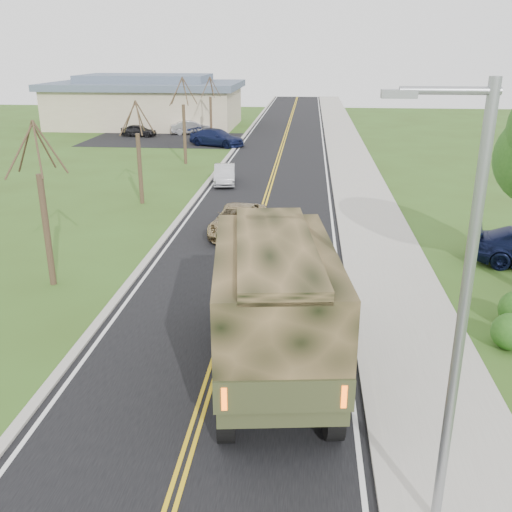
# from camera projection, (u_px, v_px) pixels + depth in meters

# --- Properties ---
(ground) EXTENTS (160.00, 160.00, 0.00)m
(ground) POSITION_uv_depth(u_px,v_px,m) (177.00, 487.00, 11.54)
(ground) COLOR #334B19
(ground) RESTS_ON ground
(road) EXTENTS (8.00, 120.00, 0.01)m
(road) POSITION_uv_depth(u_px,v_px,m) (280.00, 152.00, 48.95)
(road) COLOR black
(road) RESTS_ON ground
(curb_right) EXTENTS (0.30, 120.00, 0.12)m
(curb_right) POSITION_uv_depth(u_px,v_px,m) (329.00, 152.00, 48.57)
(curb_right) COLOR #9E998E
(curb_right) RESTS_ON ground
(sidewalk_right) EXTENTS (3.20, 120.00, 0.10)m
(sidewalk_right) POSITION_uv_depth(u_px,v_px,m) (350.00, 152.00, 48.43)
(sidewalk_right) COLOR #9E998E
(sidewalk_right) RESTS_ON ground
(curb_left) EXTENTS (0.30, 120.00, 0.10)m
(curb_left) POSITION_uv_depth(u_px,v_px,m) (233.00, 151.00, 49.30)
(curb_left) COLOR #9E998E
(curb_left) RESTS_ON ground
(street_light) EXTENTS (1.65, 0.22, 8.00)m
(street_light) POSITION_uv_depth(u_px,v_px,m) (457.00, 309.00, 9.13)
(street_light) COLOR gray
(street_light) RESTS_ON ground
(bare_tree_a) EXTENTS (1.93, 2.26, 6.08)m
(bare_tree_a) POSITION_uv_depth(u_px,v_px,m) (45.00, 217.00, 20.60)
(bare_tree_a) COLOR #38281C
(bare_tree_a) RESTS_ON ground
(bare_tree_b) EXTENTS (1.83, 2.14, 5.73)m
(bare_tree_b) POSITION_uv_depth(u_px,v_px,m) (139.00, 160.00, 31.88)
(bare_tree_b) COLOR #38281C
(bare_tree_b) RESTS_ON ground
(bare_tree_c) EXTENTS (2.04, 2.39, 6.42)m
(bare_tree_c) POSITION_uv_depth(u_px,v_px,m) (184.00, 127.00, 43.00)
(bare_tree_c) COLOR #38281C
(bare_tree_c) RESTS_ON ground
(bare_tree_d) EXTENTS (1.88, 2.20, 5.91)m
(bare_tree_d) POSITION_uv_depth(u_px,v_px,m) (211.00, 113.00, 54.31)
(bare_tree_d) COLOR #38281C
(bare_tree_d) RESTS_ON ground
(commercial_building) EXTENTS (25.50, 21.50, 5.65)m
(commercial_building) POSITION_uv_depth(u_px,v_px,m) (147.00, 102.00, 64.37)
(commercial_building) COLOR tan
(commercial_building) RESTS_ON ground
(military_truck) EXTENTS (3.80, 8.38, 4.04)m
(military_truck) POSITION_uv_depth(u_px,v_px,m) (273.00, 295.00, 14.82)
(military_truck) COLOR black
(military_truck) RESTS_ON ground
(suv_champagne) EXTENTS (2.60, 4.94, 1.32)m
(suv_champagne) POSITION_uv_depth(u_px,v_px,m) (238.00, 220.00, 27.12)
(suv_champagne) COLOR #907B51
(suv_champagne) RESTS_ON ground
(sedan_silver) EXTENTS (1.79, 3.90, 1.24)m
(sedan_silver) POSITION_uv_depth(u_px,v_px,m) (225.00, 174.00, 37.21)
(sedan_silver) COLOR #BCBCC1
(sedan_silver) RESTS_ON ground
(lot_car_dark) EXTENTS (3.70, 1.82, 1.21)m
(lot_car_dark) POSITION_uv_depth(u_px,v_px,m) (139.00, 131.00, 57.29)
(lot_car_dark) COLOR black
(lot_car_dark) RESTS_ON ground
(lot_car_silver) EXTENTS (4.52, 2.46, 1.41)m
(lot_car_silver) POSITION_uv_depth(u_px,v_px,m) (192.00, 127.00, 58.91)
(lot_car_silver) COLOR #A4A3A8
(lot_car_silver) RESTS_ON ground
(lot_car_navy) EXTENTS (5.64, 4.03, 1.52)m
(lot_car_navy) POSITION_uv_depth(u_px,v_px,m) (217.00, 138.00, 51.73)
(lot_car_navy) COLOR #0F1537
(lot_car_navy) RESTS_ON ground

